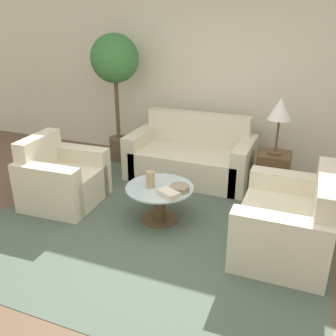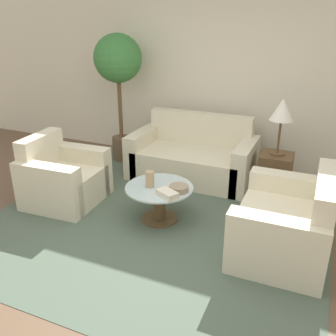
{
  "view_description": "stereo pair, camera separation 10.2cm",
  "coord_description": "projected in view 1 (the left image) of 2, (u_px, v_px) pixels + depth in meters",
  "views": [
    {
      "loc": [
        1.36,
        -2.78,
        2.23
      ],
      "look_at": [
        -0.14,
        0.95,
        0.55
      ],
      "focal_mm": 40.0,
      "sensor_mm": 36.0,
      "label": 1
    },
    {
      "loc": [
        1.46,
        -2.74,
        2.23
      ],
      "look_at": [
        -0.14,
        0.95,
        0.55
      ],
      "focal_mm": 40.0,
      "sensor_mm": 36.0,
      "label": 2
    }
  ],
  "objects": [
    {
      "name": "wall_back",
      "position": [
        222.0,
        79.0,
        5.58
      ],
      "size": [
        10.0,
        0.06,
        2.6
      ],
      "color": "beige",
      "rests_on": "ground_plane"
    },
    {
      "name": "ground_plane",
      "position": [
        146.0,
        255.0,
        3.71
      ],
      "size": [
        14.0,
        14.0,
        0.0
      ],
      "primitive_type": "plane",
      "color": "brown"
    },
    {
      "name": "book_stack",
      "position": [
        169.0,
        194.0,
        3.96
      ],
      "size": [
        0.27,
        0.23,
        0.07
      ],
      "rotation": [
        0.0,
        0.0,
        -0.48
      ],
      "color": "beige",
      "rests_on": "coffee_table"
    },
    {
      "name": "side_table",
      "position": [
        273.0,
        172.0,
        4.97
      ],
      "size": [
        0.41,
        0.41,
        0.53
      ],
      "color": "brown",
      "rests_on": "ground_plane"
    },
    {
      "name": "sofa_main",
      "position": [
        192.0,
        157.0,
        5.42
      ],
      "size": [
        1.73,
        0.9,
        0.88
      ],
      "color": "beige",
      "rests_on": "ground_plane"
    },
    {
      "name": "rug",
      "position": [
        160.0,
        219.0,
        4.35
      ],
      "size": [
        3.73,
        3.52,
        0.01
      ],
      "color": "#4C5B4C",
      "rests_on": "ground_plane"
    },
    {
      "name": "table_lamp",
      "position": [
        280.0,
        111.0,
        4.65
      ],
      "size": [
        0.3,
        0.3,
        0.73
      ],
      "color": "brown",
      "rests_on": "side_table"
    },
    {
      "name": "bowl",
      "position": [
        180.0,
        188.0,
        4.08
      ],
      "size": [
        0.21,
        0.21,
        0.07
      ],
      "color": "gray",
      "rests_on": "coffee_table"
    },
    {
      "name": "loveseat",
      "position": [
        291.0,
        225.0,
        3.69
      ],
      "size": [
        0.87,
        1.21,
        0.86
      ],
      "rotation": [
        0.0,
        0.0,
        -1.56
      ],
      "color": "beige",
      "rests_on": "ground_plane"
    },
    {
      "name": "potted_plant",
      "position": [
        115.0,
        67.0,
        5.56
      ],
      "size": [
        0.72,
        0.72,
        1.96
      ],
      "color": "brown",
      "rests_on": "ground_plane"
    },
    {
      "name": "coffee_table",
      "position": [
        160.0,
        199.0,
        4.25
      ],
      "size": [
        0.77,
        0.77,
        0.42
      ],
      "color": "brown",
      "rests_on": "ground_plane"
    },
    {
      "name": "armchair",
      "position": [
        60.0,
        180.0,
        4.66
      ],
      "size": [
        0.88,
        0.94,
        0.84
      ],
      "rotation": [
        0.0,
        0.0,
        1.62
      ],
      "color": "beige",
      "rests_on": "ground_plane"
    },
    {
      "name": "vase",
      "position": [
        150.0,
        179.0,
        4.16
      ],
      "size": [
        0.1,
        0.1,
        0.19
      ],
      "color": "tan",
      "rests_on": "coffee_table"
    }
  ]
}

